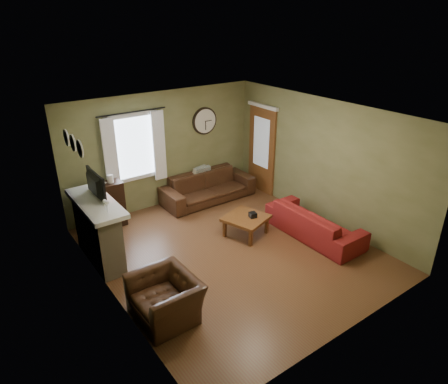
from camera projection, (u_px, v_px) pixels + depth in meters
floor at (232, 251)px, 7.54m from camera, size 4.60×5.20×0.00m
ceiling at (233, 115)px, 6.46m from camera, size 4.60×5.20×0.00m
wall_left at (106, 226)px, 5.78m from camera, size 0.00×5.20×2.60m
wall_right at (322, 162)px, 8.22m from camera, size 0.00×5.20×2.60m
wall_back at (163, 150)px, 8.92m from camera, size 4.60×0.00×2.60m
wall_front at (355, 255)px, 5.08m from camera, size 4.60×0.00×2.60m
fireplace at (98, 234)px, 7.05m from camera, size 0.40×1.40×1.10m
firebox at (110, 242)px, 7.25m from camera, size 0.04×0.60×0.55m
mantel at (96, 203)px, 6.82m from camera, size 0.58×1.60×0.08m
tv at (92, 189)px, 6.85m from camera, size 0.08×0.60×0.35m
tv_screen at (96, 184)px, 6.87m from camera, size 0.02×0.62×0.36m
medallion_left at (80, 149)px, 5.99m from camera, size 0.28×0.28×0.03m
medallion_mid at (73, 143)px, 6.25m from camera, size 0.28×0.28×0.03m
medallion_right at (66, 138)px, 6.51m from camera, size 0.28×0.28×0.03m
window_pane at (133, 147)px, 8.45m from camera, size 1.00×0.02×1.30m
curtain_rod at (132, 112)px, 8.06m from camera, size 0.03×0.03×1.50m
curtain_left at (111, 156)px, 8.11m from camera, size 0.28×0.04×1.55m
curtain_right at (159, 146)px, 8.69m from camera, size 0.28×0.04×1.55m
wall_clock at (205, 121)px, 9.26m from camera, size 0.64×0.06×0.64m
door at (262, 150)px, 9.68m from camera, size 0.05×0.90×2.10m
bookshelf at (104, 206)px, 8.18m from camera, size 0.81×0.35×0.97m
book at (97, 186)px, 7.95m from camera, size 0.26×0.28×0.02m
sofa_brown at (208, 187)px, 9.46m from camera, size 2.23×0.87×0.65m
pillow_left at (200, 174)px, 9.58m from camera, size 0.41×0.21×0.39m
pillow_right at (202, 174)px, 9.60m from camera, size 0.39×0.13×0.38m
sofa_red at (314, 222)px, 7.93m from camera, size 0.81×2.06×0.60m
armchair at (166, 298)px, 5.82m from camera, size 0.89×1.01×0.64m
coffee_table at (246, 226)px, 8.01m from camera, size 0.97×0.97×0.41m
tissue_box at (253, 217)px, 7.91m from camera, size 0.16×0.16×0.10m
wine_glass_a at (107, 207)px, 6.37m from camera, size 0.07×0.07×0.21m
wine_glass_b at (105, 205)px, 6.45m from camera, size 0.07×0.07×0.19m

